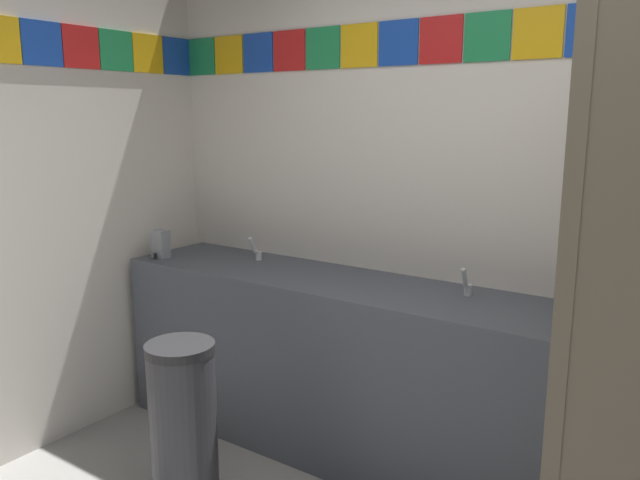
{
  "coord_description": "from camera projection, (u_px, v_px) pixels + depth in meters",
  "views": [
    {
      "loc": [
        0.81,
        -1.17,
        1.7
      ],
      "look_at": [
        -0.7,
        1.01,
        1.17
      ],
      "focal_mm": 35.19,
      "sensor_mm": 36.0,
      "label": 1
    }
  ],
  "objects": [
    {
      "name": "vanity_counter",
      "position": [
        340.0,
        365.0,
        3.16
      ],
      "size": [
        2.45,
        0.56,
        0.9
      ],
      "color": "#4C515B",
      "rests_on": "ground_plane"
    },
    {
      "name": "wall_back",
      "position": [
        530.0,
        194.0,
        2.79
      ],
      "size": [
        4.15,
        0.09,
        2.69
      ],
      "color": "silver",
      "rests_on": "ground_plane"
    },
    {
      "name": "soap_dispenser",
      "position": [
        161.0,
        244.0,
        3.54
      ],
      "size": [
        0.09,
        0.09,
        0.16
      ],
      "color": "gray",
      "rests_on": "vanity_counter"
    },
    {
      "name": "faucet_right",
      "position": [
        467.0,
        285.0,
        2.79
      ],
      "size": [
        0.04,
        0.1,
        0.14
      ],
      "color": "silver",
      "rests_on": "vanity_counter"
    },
    {
      "name": "faucet_left",
      "position": [
        256.0,
        251.0,
        3.47
      ],
      "size": [
        0.04,
        0.1,
        0.14
      ],
      "color": "silver",
      "rests_on": "vanity_counter"
    },
    {
      "name": "trash_bin",
      "position": [
        183.0,
        426.0,
        2.7
      ],
      "size": [
        0.3,
        0.3,
        0.75
      ],
      "color": "#333338",
      "rests_on": "ground_plane"
    }
  ]
}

